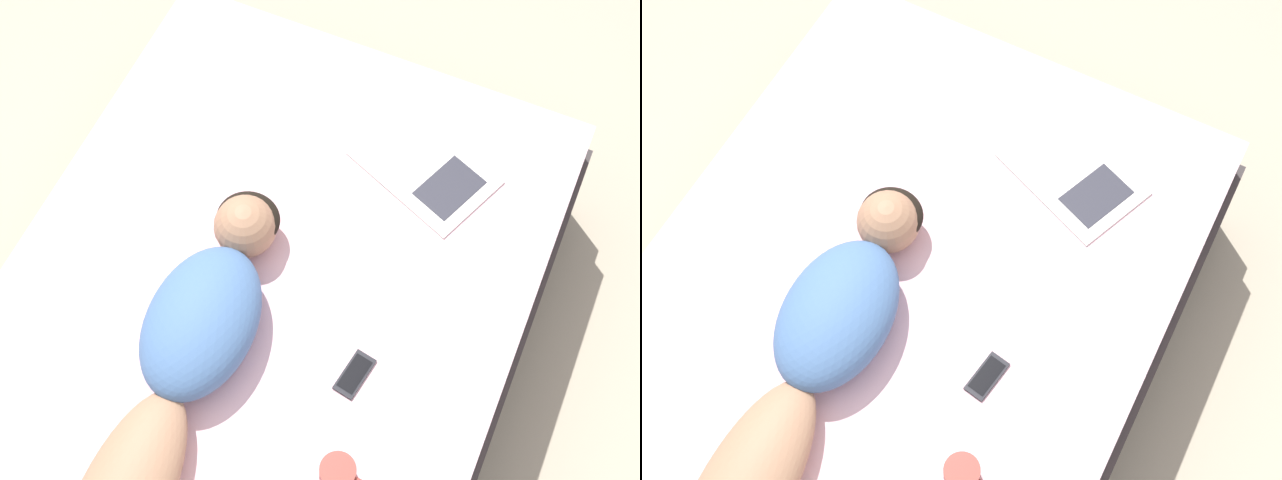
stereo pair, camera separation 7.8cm
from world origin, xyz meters
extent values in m
plane|color=#B7A88E|center=(0.00, 0.00, 0.00)|extent=(12.00, 12.00, 0.00)
cube|color=#383333|center=(0.00, 0.00, 0.19)|extent=(1.52, 2.16, 0.39)
cube|color=beige|center=(0.00, 0.00, 0.47)|extent=(1.46, 2.10, 0.17)
ellipsoid|color=#476B9E|center=(-0.09, -0.07, 0.65)|extent=(0.33, 0.48, 0.19)
ellipsoid|color=black|center=(-0.11, 0.27, 0.65)|extent=(0.20, 0.18, 0.10)
sphere|color=#A37556|center=(-0.11, 0.25, 0.65)|extent=(0.18, 0.18, 0.18)
cube|color=silver|center=(0.19, 0.73, 0.56)|extent=(0.30, 0.34, 0.01)
cube|color=silver|center=(0.38, 0.65, 0.56)|extent=(0.30, 0.34, 0.01)
cube|color=#2D2D38|center=(0.38, 0.65, 0.57)|extent=(0.20, 0.23, 0.00)
cylinder|color=#993D33|center=(0.41, -0.28, 0.60)|extent=(0.10, 0.10, 0.09)
cylinder|color=black|center=(0.41, -0.28, 0.64)|extent=(0.08, 0.08, 0.01)
cube|color=black|center=(0.34, -0.01, 0.56)|extent=(0.08, 0.14, 0.01)
cube|color=black|center=(0.34, -0.01, 0.57)|extent=(0.07, 0.12, 0.00)
camera|label=1|loc=(0.55, -0.74, 2.93)|focal=50.00mm
camera|label=2|loc=(0.62, -0.70, 2.93)|focal=50.00mm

